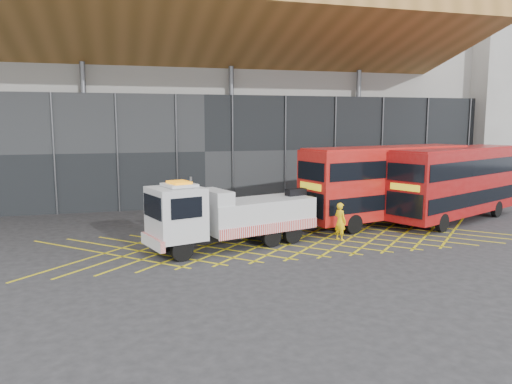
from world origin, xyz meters
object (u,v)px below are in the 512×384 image
object	(u,v)px
bus_second	(456,181)
bus_towed	(387,181)
worker	(340,221)
recovery_truck	(229,215)

from	to	relation	value
bus_second	bus_towed	bearing A→B (deg)	149.26
worker	bus_towed	bearing A→B (deg)	-76.23
recovery_truck	bus_second	world-z (taller)	bus_second
recovery_truck	bus_second	distance (m)	15.22
bus_towed	bus_second	world-z (taller)	bus_towed
recovery_truck	worker	world-z (taller)	recovery_truck
bus_towed	recovery_truck	bearing A→B (deg)	-177.59
recovery_truck	bus_towed	xyz separation A→B (m)	(10.48, 3.16, 0.96)
recovery_truck	bus_second	size ratio (longest dim) A/B	0.89
recovery_truck	bus_towed	bearing A→B (deg)	0.02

